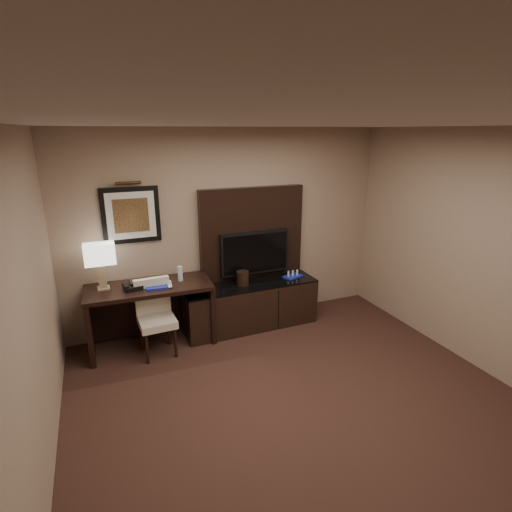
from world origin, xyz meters
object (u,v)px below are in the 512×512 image
desk (151,315)px  water_bottle (180,273)px  minibar_tray (293,274)px  desk_phone (133,285)px  credenza (251,305)px  desk_chair (157,321)px  table_lamp (101,266)px  ice_bucket (243,278)px  tv (255,253)px

desk → water_bottle: (0.40, 0.03, 0.50)m
minibar_tray → desk_phone: bearing=-178.3°
credenza → desk_chair: 1.35m
credenza → desk_phone: bearing=-179.3°
desk → table_lamp: 0.88m
desk_chair → ice_bucket: desk_chair is taller
desk_chair → water_bottle: (0.37, 0.28, 0.47)m
credenza → tv: bearing=52.8°
credenza → minibar_tray: bearing=0.6°
desk → minibar_tray: (2.01, 0.02, 0.28)m
tv → desk_chair: 1.63m
desk_chair → water_bottle: 0.66m
desk_phone → water_bottle: 0.60m
water_bottle → ice_bucket: bearing=-1.0°
water_bottle → minibar_tray: bearing=-0.3°
desk_phone → ice_bucket: desk_phone is taller
tv → desk_chair: tv is taller
desk_phone → ice_bucket: size_ratio=1.08×
tv → table_lamp: table_lamp is taller
desk → desk_chair: bearing=-80.5°
desk_chair → minibar_tray: size_ratio=3.29×
desk → ice_bucket: (1.25, 0.01, 0.33)m
desk_chair → desk_phone: desk_phone is taller
desk → minibar_tray: size_ratio=5.65×
tv → table_lamp: 2.02m
desk_chair → tv: bearing=14.2°
water_bottle → ice_bucket: water_bottle is taller
minibar_tray → ice_bucket: bearing=-179.6°
minibar_tray → table_lamp: bearing=178.2°
tv → ice_bucket: (-0.25, -0.18, -0.29)m
credenza → desk_chair: bearing=-170.1°
desk → credenza: bearing=2.1°
credenza → table_lamp: (-1.88, 0.10, 0.79)m
desk → tv: tv is taller
water_bottle → minibar_tray: 1.63m
desk_phone → minibar_tray: desk_phone is taller
credenza → ice_bucket: (-0.11, 0.01, 0.41)m
table_lamp → water_bottle: 0.95m
credenza → desk_chair: (-1.32, -0.25, 0.12)m
water_bottle → tv: bearing=8.5°
ice_bucket → desk: bearing=-179.4°
desk_phone → minibar_tray: bearing=-8.9°
tv → desk_chair: bearing=-163.1°
desk → desk_chair: 0.26m
credenza → tv: tv is taller
tv → desk_chair: size_ratio=1.13×
desk_chair → table_lamp: 0.93m
ice_bucket → minibar_tray: bearing=0.4°
desk_chair → desk_phone: (-0.23, 0.21, 0.42)m
credenza → tv: size_ratio=1.86×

